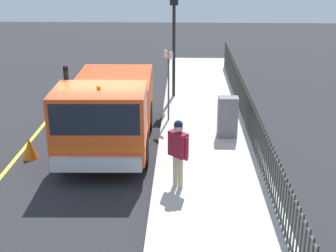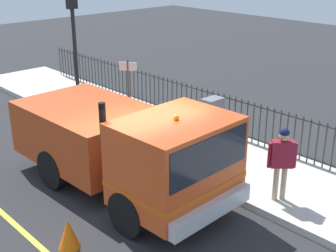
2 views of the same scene
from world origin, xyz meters
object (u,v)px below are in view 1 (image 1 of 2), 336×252
object	(u,v)px
traffic_light_near	(174,17)
street_sign	(169,76)
utility_cabinet	(228,117)
traffic_cone	(30,148)
worker_standing	(178,147)
work_truck	(108,108)

from	to	relation	value
traffic_light_near	street_sign	world-z (taller)	traffic_light_near
utility_cabinet	traffic_light_near	bearing A→B (deg)	112.23
traffic_cone	worker_standing	bearing A→B (deg)	-23.83
traffic_light_near	street_sign	size ratio (longest dim) A/B	1.79
worker_standing	street_sign	distance (m)	4.83
worker_standing	traffic_cone	world-z (taller)	worker_standing
utility_cabinet	traffic_cone	size ratio (longest dim) A/B	2.08
worker_standing	utility_cabinet	xyz separation A→B (m)	(1.47, 3.31, -0.41)
utility_cabinet	traffic_cone	distance (m)	5.92
worker_standing	street_sign	bearing A→B (deg)	-41.75
worker_standing	traffic_light_near	world-z (taller)	traffic_light_near
work_truck	traffic_light_near	world-z (taller)	traffic_light_near
traffic_light_near	street_sign	distance (m)	3.21
street_sign	worker_standing	bearing A→B (deg)	-85.38
street_sign	traffic_cone	bearing A→B (deg)	-142.92
traffic_cone	street_sign	xyz separation A→B (m)	(3.86, 2.92, 1.39)
work_truck	traffic_cone	bearing A→B (deg)	18.64
traffic_light_near	utility_cabinet	size ratio (longest dim) A/B	3.44
work_truck	street_sign	distance (m)	2.75
worker_standing	traffic_cone	xyz separation A→B (m)	(-4.25, 1.88, -0.91)
worker_standing	traffic_light_near	xyz separation A→B (m)	(-0.28, 7.59, 2.04)
worker_standing	work_truck	bearing A→B (deg)	-8.36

